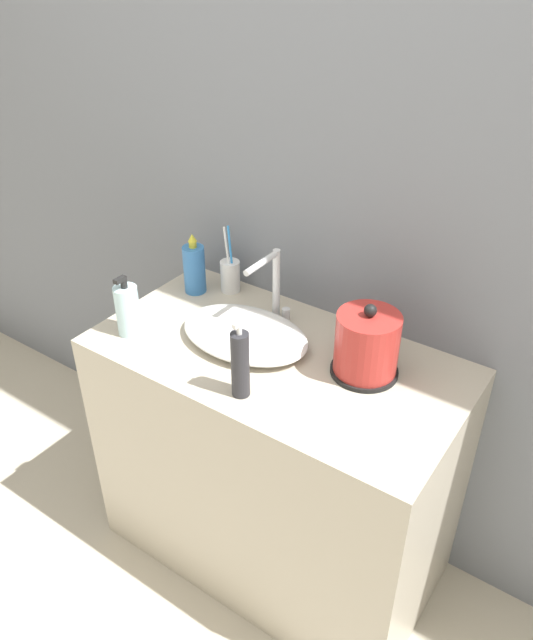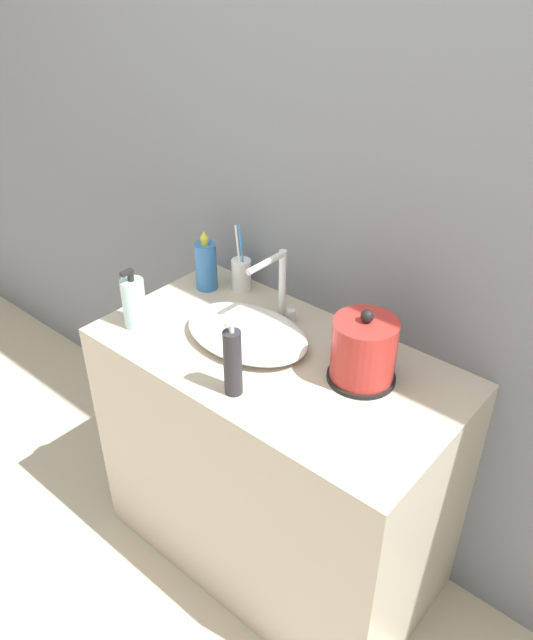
{
  "view_description": "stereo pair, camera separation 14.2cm",
  "coord_description": "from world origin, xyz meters",
  "px_view_note": "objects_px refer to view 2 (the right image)",
  "views": [
    {
      "loc": [
        0.75,
        -0.86,
        1.8
      ],
      "look_at": [
        -0.03,
        0.27,
        0.9
      ],
      "focal_mm": 35.0,
      "sensor_mm": 36.0,
      "label": 1
    },
    {
      "loc": [
        0.87,
        -0.78,
        1.8
      ],
      "look_at": [
        -0.03,
        0.27,
        0.9
      ],
      "focal_mm": 35.0,
      "sensor_mm": 36.0,
      "label": 2
    }
  ],
  "objects_px": {
    "mouthwash_bottle": "(233,362)",
    "electric_kettle": "(363,353)",
    "toothbrush_cup": "(241,274)",
    "shampoo_bottle": "(206,265)",
    "faucet": "(279,284)",
    "lotion_bottle": "(134,303)"
  },
  "relations": [
    {
      "from": "toothbrush_cup",
      "to": "shampoo_bottle",
      "type": "xyz_separation_m",
      "value": [
        -0.09,
        -0.07,
        0.03
      ]
    },
    {
      "from": "electric_kettle",
      "to": "lotion_bottle",
      "type": "relative_size",
      "value": 1.12
    },
    {
      "from": "shampoo_bottle",
      "to": "mouthwash_bottle",
      "type": "height_order",
      "value": "mouthwash_bottle"
    },
    {
      "from": "faucet",
      "to": "mouthwash_bottle",
      "type": "bearing_deg",
      "value": -69.33
    },
    {
      "from": "faucet",
      "to": "electric_kettle",
      "type": "xyz_separation_m",
      "value": [
        0.33,
        -0.07,
        -0.04
      ]
    },
    {
      "from": "shampoo_bottle",
      "to": "mouthwash_bottle",
      "type": "relative_size",
      "value": 0.91
    },
    {
      "from": "shampoo_bottle",
      "to": "lotion_bottle",
      "type": "bearing_deg",
      "value": -89.75
    },
    {
      "from": "shampoo_bottle",
      "to": "faucet",
      "type": "bearing_deg",
      "value": -0.28
    },
    {
      "from": "lotion_bottle",
      "to": "shampoo_bottle",
      "type": "height_order",
      "value": "shampoo_bottle"
    },
    {
      "from": "electric_kettle",
      "to": "faucet",
      "type": "bearing_deg",
      "value": 167.49
    },
    {
      "from": "mouthwash_bottle",
      "to": "electric_kettle",
      "type": "bearing_deg",
      "value": 49.93
    },
    {
      "from": "electric_kettle",
      "to": "shampoo_bottle",
      "type": "xyz_separation_m",
      "value": [
        -0.63,
        0.08,
        -0.0
      ]
    },
    {
      "from": "lotion_bottle",
      "to": "shampoo_bottle",
      "type": "distance_m",
      "value": 0.29
    },
    {
      "from": "faucet",
      "to": "electric_kettle",
      "type": "relative_size",
      "value": 1.06
    },
    {
      "from": "faucet",
      "to": "toothbrush_cup",
      "type": "bearing_deg",
      "value": 162.3
    },
    {
      "from": "electric_kettle",
      "to": "shampoo_bottle",
      "type": "bearing_deg",
      "value": 173.19
    },
    {
      "from": "toothbrush_cup",
      "to": "shampoo_bottle",
      "type": "distance_m",
      "value": 0.11
    },
    {
      "from": "faucet",
      "to": "lotion_bottle",
      "type": "relative_size",
      "value": 1.19
    },
    {
      "from": "electric_kettle",
      "to": "mouthwash_bottle",
      "type": "xyz_separation_m",
      "value": [
        -0.21,
        -0.25,
        0.01
      ]
    },
    {
      "from": "electric_kettle",
      "to": "toothbrush_cup",
      "type": "relative_size",
      "value": 0.91
    },
    {
      "from": "lotion_bottle",
      "to": "mouthwash_bottle",
      "type": "relative_size",
      "value": 0.85
    },
    {
      "from": "faucet",
      "to": "electric_kettle",
      "type": "height_order",
      "value": "faucet"
    }
  ]
}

